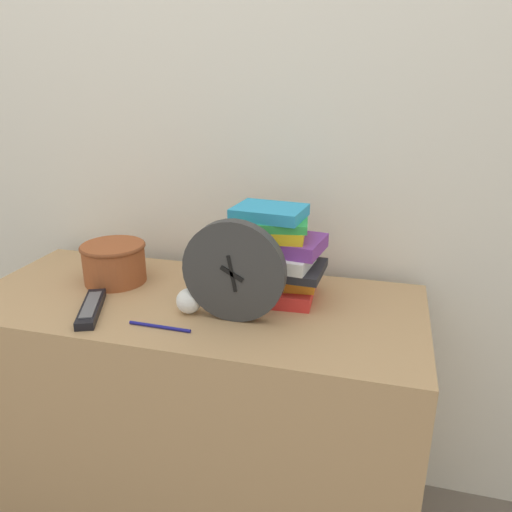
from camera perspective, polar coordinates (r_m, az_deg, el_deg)
wall_back at (r=1.51m, az=-3.11°, el=16.31°), size 6.00×0.04×2.40m
desk at (r=1.52m, az=-6.53°, el=-17.77°), size 1.19×0.51×0.74m
desk_clock at (r=1.16m, az=-2.56°, el=-1.78°), size 0.25×0.04×0.25m
book_stack at (r=1.30m, az=2.07°, el=0.15°), size 0.26×0.20×0.24m
basket at (r=1.46m, az=-15.91°, el=-0.57°), size 0.18×0.18×0.11m
tv_remote at (r=1.31m, az=-18.33°, el=-5.69°), size 0.12×0.20×0.02m
crumpled_paper_ball at (r=1.24m, az=-7.67°, el=-5.11°), size 0.06×0.06×0.06m
pen at (r=1.19m, az=-10.95°, el=-7.94°), size 0.16×0.01×0.01m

